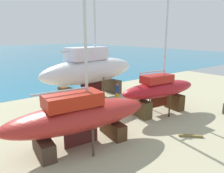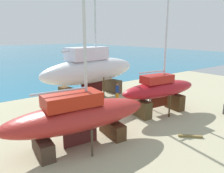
% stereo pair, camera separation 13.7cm
% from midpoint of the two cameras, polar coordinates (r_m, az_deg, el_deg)
% --- Properties ---
extents(ground_plane, '(51.03, 51.03, 0.00)m').
position_cam_midpoint_polar(ground_plane, '(12.62, 3.47, -15.07)').
color(ground_plane, tan).
extents(sailboat_far_slipway, '(7.12, 2.75, 10.40)m').
position_cam_midpoint_polar(sailboat_far_slipway, '(17.16, 12.72, -0.89)').
color(sailboat_far_slipway, '#49311A').
rests_on(sailboat_far_slipway, ground).
extents(sailboat_large_starboard, '(11.31, 4.56, 20.01)m').
position_cam_midpoint_polar(sailboat_large_starboard, '(21.06, -5.29, 4.53)').
color(sailboat_large_starboard, brown).
rests_on(sailboat_large_starboard, ground).
extents(sailboat_small_center, '(8.58, 3.39, 12.07)m').
position_cam_midpoint_polar(sailboat_small_center, '(12.00, -8.34, -7.57)').
color(sailboat_small_center, '#4B301B').
rests_on(sailboat_small_center, ground).
extents(worker, '(0.40, 0.50, 1.77)m').
position_cam_midpoint_polar(worker, '(19.72, 1.59, -1.54)').
color(worker, orange).
rests_on(worker, ground).
extents(timber_short_skew, '(1.15, 1.13, 0.13)m').
position_cam_midpoint_polar(timber_short_skew, '(14.22, 20.26, -12.22)').
color(timber_short_skew, olive).
rests_on(timber_short_skew, ground).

